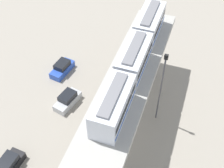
{
  "coord_description": "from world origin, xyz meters",
  "views": [
    {
      "loc": [
        5.78,
        -21.38,
        31.64
      ],
      "look_at": [
        -2.5,
        2.47,
        4.99
      ],
      "focal_mm": 47.86,
      "sensor_mm": 36.0,
      "label": 1
    }
  ],
  "objects_px": {
    "parked_car_blue": "(62,68)",
    "parked_car_silver": "(68,100)",
    "signal_post": "(161,87)",
    "train": "(134,59)",
    "parked_car_black": "(8,165)"
  },
  "relations": [
    {
      "from": "parked_car_blue",
      "to": "parked_car_silver",
      "type": "height_order",
      "value": "same"
    },
    {
      "from": "parked_car_blue",
      "to": "parked_car_silver",
      "type": "relative_size",
      "value": 0.98
    },
    {
      "from": "parked_car_silver",
      "to": "signal_post",
      "type": "distance_m",
      "value": 13.15
    },
    {
      "from": "parked_car_blue",
      "to": "signal_post",
      "type": "relative_size",
      "value": 0.41
    },
    {
      "from": "parked_car_blue",
      "to": "signal_post",
      "type": "bearing_deg",
      "value": -5.2
    },
    {
      "from": "parked_car_silver",
      "to": "signal_post",
      "type": "relative_size",
      "value": 0.41
    },
    {
      "from": "train",
      "to": "signal_post",
      "type": "distance_m",
      "value": 5.18
    },
    {
      "from": "parked_car_black",
      "to": "train",
      "type": "bearing_deg",
      "value": 53.25
    },
    {
      "from": "parked_car_silver",
      "to": "train",
      "type": "bearing_deg",
      "value": 19.44
    },
    {
      "from": "parked_car_silver",
      "to": "parked_car_black",
      "type": "height_order",
      "value": "same"
    },
    {
      "from": "signal_post",
      "to": "parked_car_silver",
      "type": "bearing_deg",
      "value": -172.35
    },
    {
      "from": "train",
      "to": "parked_car_black",
      "type": "height_order",
      "value": "train"
    },
    {
      "from": "signal_post",
      "to": "train",
      "type": "bearing_deg",
      "value": -169.8
    },
    {
      "from": "train",
      "to": "signal_post",
      "type": "xyz_separation_m",
      "value": [
        3.4,
        0.61,
        -3.86
      ]
    },
    {
      "from": "train",
      "to": "parked_car_blue",
      "type": "bearing_deg",
      "value": 159.64
    }
  ]
}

